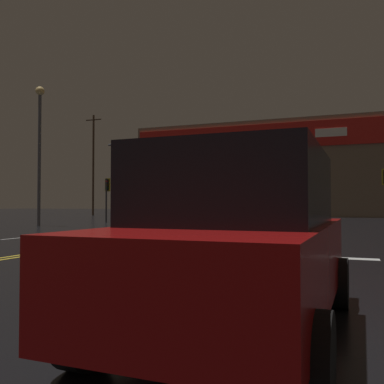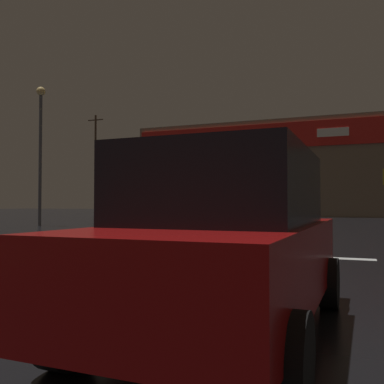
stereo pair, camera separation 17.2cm
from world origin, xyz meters
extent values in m
plane|color=black|center=(0.00, 0.00, 0.00)|extent=(200.00, 200.00, 0.00)
cube|color=gold|center=(-0.15, 0.00, 0.00)|extent=(0.12, 60.00, 0.01)
cube|color=gold|center=(0.15, 0.00, 0.00)|extent=(0.12, 60.00, 0.01)
cube|color=silver|center=(-4.40, -5.40, 0.00)|extent=(0.12, 1.40, 0.01)
cube|color=silver|center=(-4.40, -1.80, 0.00)|extent=(0.12, 1.40, 0.01)
cube|color=silver|center=(-4.40, 1.80, 0.00)|extent=(0.12, 1.40, 0.01)
cube|color=silver|center=(-4.40, 5.40, 0.00)|extent=(0.12, 1.40, 0.01)
cube|color=silver|center=(-4.40, 9.00, 0.00)|extent=(0.12, 1.40, 0.01)
cube|color=silver|center=(4.40, -9.00, 0.00)|extent=(0.12, 1.40, 0.01)
cube|color=silver|center=(4.40, -5.40, 0.00)|extent=(0.12, 1.40, 0.01)
cube|color=silver|center=(4.40, -1.80, 0.00)|extent=(0.12, 1.40, 0.01)
cube|color=silver|center=(4.40, 1.80, 0.00)|extent=(0.12, 1.40, 0.01)
cube|color=silver|center=(4.40, 5.40, 0.00)|extent=(0.12, 1.40, 0.01)
cube|color=silver|center=(4.40, 9.00, 0.00)|extent=(0.12, 1.40, 0.01)
cube|color=silver|center=(4.40, -7.48, 0.00)|extent=(8.45, 0.40, 0.01)
cylinder|color=#38383D|center=(-0.50, 0.96, 2.38)|extent=(0.14, 0.14, 4.75)
cylinder|color=#38383D|center=(-2.30, 0.96, 4.50)|extent=(3.60, 0.10, 0.10)
cube|color=black|center=(-1.53, 0.96, 3.96)|extent=(0.28, 0.24, 0.84)
cube|color=gold|center=(-1.53, 0.96, 3.96)|extent=(0.42, 0.08, 0.99)
sphere|color=red|center=(-1.53, 0.80, 4.22)|extent=(0.17, 0.17, 0.17)
sphere|color=#543707|center=(-1.53, 0.80, 3.96)|extent=(0.17, 0.17, 0.17)
sphere|color=#084513|center=(-1.53, 0.80, 3.71)|extent=(0.17, 0.17, 0.17)
cube|color=black|center=(-2.56, 0.96, 3.96)|extent=(0.28, 0.24, 0.84)
cube|color=gold|center=(-2.56, 0.96, 3.96)|extent=(0.42, 0.08, 0.99)
sphere|color=red|center=(-2.56, 0.80, 4.22)|extent=(0.17, 0.17, 0.17)
sphere|color=#543707|center=(-2.56, 0.80, 3.96)|extent=(0.17, 0.17, 0.17)
sphere|color=#084513|center=(-2.56, 0.80, 3.71)|extent=(0.17, 0.17, 0.17)
cube|color=black|center=(-3.59, 0.96, 3.96)|extent=(0.28, 0.24, 0.84)
cube|color=gold|center=(-3.59, 0.96, 3.96)|extent=(0.42, 0.08, 0.99)
sphere|color=red|center=(-3.59, 0.80, 4.22)|extent=(0.17, 0.17, 0.17)
sphere|color=#543707|center=(-3.59, 0.80, 3.96)|extent=(0.17, 0.17, 0.17)
sphere|color=#084513|center=(-3.59, 0.80, 3.71)|extent=(0.17, 0.17, 0.17)
cylinder|color=#38383D|center=(-9.24, 8.96, 1.64)|extent=(0.13, 0.13, 3.29)
cube|color=black|center=(-9.24, 9.14, 2.82)|extent=(0.28, 0.24, 0.84)
cube|color=gold|center=(-9.24, 9.14, 2.82)|extent=(0.42, 0.08, 0.99)
sphere|color=red|center=(-9.24, 8.99, 3.07)|extent=(0.17, 0.17, 0.17)
sphere|color=#543707|center=(-9.24, 8.99, 2.82)|extent=(0.17, 0.17, 0.17)
sphere|color=#084513|center=(-9.24, 8.99, 2.57)|extent=(0.17, 0.17, 0.17)
cylinder|color=#59595E|center=(-10.42, 3.02, 4.18)|extent=(0.20, 0.20, 8.35)
sphere|color=#F9D17A|center=(-10.42, 3.02, 8.52)|extent=(0.56, 0.56, 0.56)
cube|color=#9E0F0F|center=(6.92, -14.29, 0.72)|extent=(1.89, 4.34, 0.80)
cube|color=black|center=(6.92, -14.29, 1.50)|extent=(1.70, 2.40, 0.76)
cylinder|color=black|center=(6.05, -12.81, 0.32)|extent=(0.23, 0.64, 0.64)
cylinder|color=black|center=(7.85, -12.85, 0.32)|extent=(0.23, 0.64, 0.64)
cylinder|color=black|center=(6.00, -15.74, 0.32)|extent=(0.23, 0.64, 0.64)
cylinder|color=black|center=(7.79, -15.77, 0.32)|extent=(0.23, 0.64, 0.64)
cube|color=#7A6651|center=(0.00, 33.55, 5.42)|extent=(33.92, 10.00, 10.85)
cube|color=red|center=(0.00, 28.45, 8.95)|extent=(33.25, 0.20, 2.71)
cube|color=white|center=(5.94, 28.40, 8.95)|extent=(3.20, 0.16, 0.90)
cylinder|color=#4C3828|center=(-22.75, 27.46, 6.36)|extent=(0.26, 0.26, 12.73)
cube|color=#4C3828|center=(-22.75, 27.46, 12.13)|extent=(2.20, 0.12, 0.12)
camera|label=1|loc=(8.03, -18.66, 1.32)|focal=40.00mm
camera|label=2|loc=(8.19, -18.59, 1.32)|focal=40.00mm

